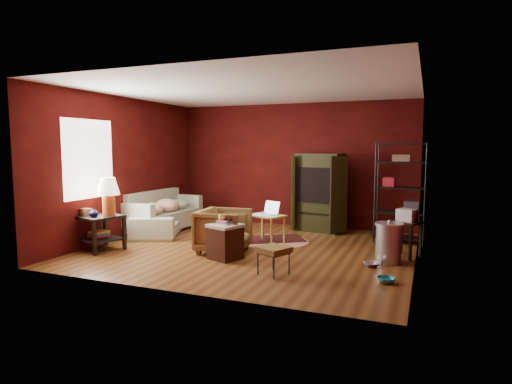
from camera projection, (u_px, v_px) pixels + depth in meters
room at (249, 170)px, 7.53m from camera, size 5.54×5.04×2.84m
sofa at (161, 211)px, 9.21m from camera, size 1.48×2.29×0.87m
armchair at (224, 229)px, 7.36m from camera, size 0.82×0.87×0.83m
pet_bowl_steel at (371, 258)px, 6.50m from camera, size 0.26×0.16×0.26m
pet_bowl_turquoise at (386, 274)px, 5.71m from camera, size 0.25×0.17×0.24m
vase at (94, 213)px, 7.32m from camera, size 0.19×0.20×0.16m
mug at (222, 216)px, 6.91m from camera, size 0.14×0.12×0.12m
side_table at (104, 207)px, 7.49m from camera, size 0.80×0.80×1.29m
sofa_cushions at (163, 213)px, 9.22m from camera, size 0.85×1.92×0.79m
hamper at (225, 241)px, 6.92m from camera, size 0.60×0.60×0.65m
footstool at (274, 250)px, 6.07m from camera, size 0.52×0.52×0.40m
rug_round at (274, 241)px, 8.21m from camera, size 1.33×1.33×0.01m
rug_oriental at (274, 239)px, 8.41m from camera, size 1.36×1.24×0.01m
laptop_desk at (267, 218)px, 8.03m from camera, size 0.76×0.66×0.79m
tv_armoire at (319, 191)px, 9.19m from camera, size 1.30×0.84×1.67m
wire_shelving at (401, 188)px, 8.03m from camera, size 0.94×0.44×1.89m
small_stand at (406, 221)px, 7.03m from camera, size 0.53×0.53×0.80m
trash_can at (389, 243)px, 6.70m from camera, size 0.48×0.48×0.68m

